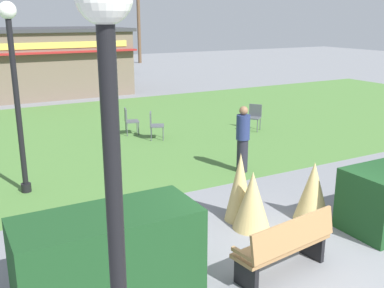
% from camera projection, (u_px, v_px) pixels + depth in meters
% --- Properties ---
extents(ground_plane, '(80.00, 80.00, 0.00)m').
position_uv_depth(ground_plane, '(299.00, 265.00, 7.19)').
color(ground_plane, slate).
extents(lawn_patch, '(36.00, 12.00, 0.01)m').
position_uv_depth(lawn_patch, '(106.00, 133.00, 15.24)').
color(lawn_patch, '#4C7A38').
rests_on(lawn_patch, ground_plane).
extents(park_bench, '(1.75, 0.74, 0.95)m').
position_uv_depth(park_bench, '(285.00, 245.00, 6.81)').
color(park_bench, '#9E7547').
rests_on(park_bench, ground_plane).
extents(hedge_left, '(2.53, 1.10, 1.23)m').
position_uv_depth(hedge_left, '(109.00, 255.00, 6.27)').
color(hedge_left, '#19421E').
rests_on(hedge_left, ground_plane).
extents(ornamental_grass_behind_left, '(0.57, 0.57, 1.35)m').
position_uv_depth(ornamental_grass_behind_left, '(240.00, 187.00, 8.61)').
color(ornamental_grass_behind_left, tan).
rests_on(ornamental_grass_behind_left, ground_plane).
extents(ornamental_grass_behind_right, '(0.70, 0.70, 1.11)m').
position_uv_depth(ornamental_grass_behind_right, '(252.00, 200.00, 8.28)').
color(ornamental_grass_behind_right, tan).
rests_on(ornamental_grass_behind_right, ground_plane).
extents(ornamental_grass_behind_center, '(0.59, 0.59, 0.96)m').
position_uv_depth(ornamental_grass_behind_center, '(149.00, 222.00, 7.56)').
color(ornamental_grass_behind_center, tan).
rests_on(ornamental_grass_behind_center, ground_plane).
extents(ornamental_grass_behind_far, '(0.69, 0.69, 1.16)m').
position_uv_depth(ornamental_grass_behind_far, '(313.00, 191.00, 8.66)').
color(ornamental_grass_behind_far, tan).
rests_on(ornamental_grass_behind_far, ground_plane).
extents(lamppost_near, '(0.36, 0.36, 4.11)m').
position_uv_depth(lamppost_near, '(114.00, 200.00, 3.10)').
color(lamppost_near, black).
rests_on(lamppost_near, ground_plane).
extents(lamppost_mid, '(0.36, 0.36, 4.11)m').
position_uv_depth(lamppost_mid, '(14.00, 77.00, 9.47)').
color(lamppost_mid, black).
rests_on(lamppost_mid, ground_plane).
extents(food_kiosk, '(7.60, 5.45, 3.26)m').
position_uv_depth(food_kiosk, '(48.00, 61.00, 22.85)').
color(food_kiosk, '#6B5B4C').
rests_on(food_kiosk, ground_plane).
extents(cafe_chair_west, '(0.62, 0.62, 0.89)m').
position_uv_depth(cafe_chair_west, '(254.00, 115.00, 15.57)').
color(cafe_chair_west, '#4C5156').
rests_on(cafe_chair_west, ground_plane).
extents(cafe_chair_east, '(0.54, 0.54, 0.89)m').
position_uv_depth(cafe_chair_east, '(129.00, 119.00, 14.95)').
color(cafe_chair_east, '#4C5156').
rests_on(cafe_chair_east, ground_plane).
extents(cafe_chair_center, '(0.59, 0.59, 0.89)m').
position_uv_depth(cafe_chair_center, '(154.00, 123.00, 14.37)').
color(cafe_chair_center, '#4C5156').
rests_on(cafe_chair_center, ground_plane).
extents(person_strolling, '(0.34, 0.34, 1.69)m').
position_uv_depth(person_strolling, '(243.00, 139.00, 11.27)').
color(person_strolling, '#23232D').
rests_on(person_strolling, ground_plane).
extents(parked_car_center_slot, '(4.32, 2.30, 1.20)m').
position_uv_depth(parked_car_center_slot, '(26.00, 68.00, 28.54)').
color(parked_car_center_slot, '#2D6638').
rests_on(parked_car_center_slot, ground_plane).
extents(parked_car_east_slot, '(4.33, 2.32, 1.20)m').
position_uv_depth(parked_car_east_slot, '(97.00, 65.00, 30.69)').
color(parked_car_east_slot, black).
rests_on(parked_car_east_slot, ground_plane).
extents(tree_right_bg, '(0.91, 0.96, 6.66)m').
position_uv_depth(tree_right_bg, '(139.00, 27.00, 37.56)').
color(tree_right_bg, brown).
rests_on(tree_right_bg, ground_plane).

